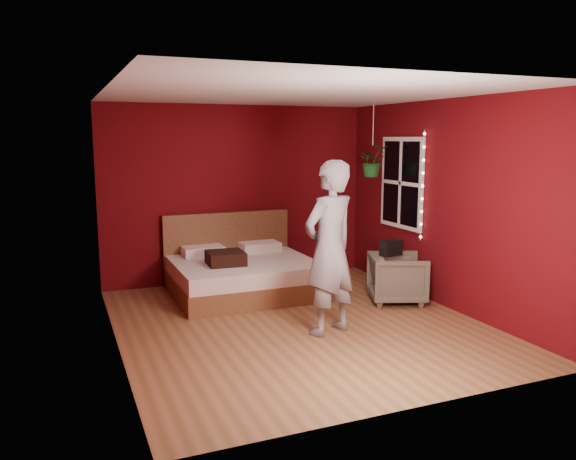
% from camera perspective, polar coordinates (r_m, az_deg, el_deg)
% --- Properties ---
extents(floor, '(4.50, 4.50, 0.00)m').
position_cam_1_polar(floor, '(6.59, 0.98, -9.45)').
color(floor, brown).
rests_on(floor, ground).
extents(room_walls, '(4.04, 4.54, 2.62)m').
position_cam_1_polar(room_walls, '(6.25, 1.02, 5.28)').
color(room_walls, '#55080C').
rests_on(room_walls, ground).
extents(window, '(0.05, 0.97, 1.27)m').
position_cam_1_polar(window, '(8.00, 11.45, 4.70)').
color(window, white).
rests_on(window, room_walls).
extents(fairy_lights, '(0.04, 0.04, 1.45)m').
position_cam_1_polar(fairy_lights, '(7.56, 13.51, 4.37)').
color(fairy_lights, silver).
rests_on(fairy_lights, room_walls).
extents(bed, '(1.89, 1.61, 1.04)m').
position_cam_1_polar(bed, '(7.78, -4.72, -4.45)').
color(bed, brown).
rests_on(bed, ground).
extents(person, '(0.80, 0.66, 1.89)m').
position_cam_1_polar(person, '(6.06, 4.24, -1.87)').
color(person, slate).
rests_on(person, ground).
extents(armchair, '(0.90, 0.89, 0.64)m').
position_cam_1_polar(armchair, '(7.47, 11.05, -4.81)').
color(armchair, '#6A6554').
rests_on(armchair, ground).
extents(handbag, '(0.30, 0.19, 0.20)m').
position_cam_1_polar(handbag, '(7.28, 10.42, -1.79)').
color(handbag, black).
rests_on(handbag, armchair).
extents(throw_pillow, '(0.50, 0.50, 0.17)m').
position_cam_1_polar(throw_pillow, '(7.45, -6.36, -2.84)').
color(throw_pillow, black).
rests_on(throw_pillow, bed).
extents(hanging_plant, '(0.42, 0.37, 1.02)m').
position_cam_1_polar(hanging_plant, '(8.04, 8.57, 6.94)').
color(hanging_plant, silver).
rests_on(hanging_plant, room_walls).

